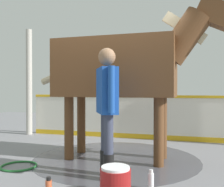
{
  "coord_description": "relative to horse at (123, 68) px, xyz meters",
  "views": [
    {
      "loc": [
        -4.51,
        -1.27,
        1.2
      ],
      "look_at": [
        -0.52,
        -0.19,
        1.15
      ],
      "focal_mm": 42.74,
      "sensor_mm": 36.0,
      "label": 1
    }
  ],
  "objects": [
    {
      "name": "ground_plane",
      "position": [
        0.02,
        0.25,
        -1.59
      ],
      "size": [
        16.0,
        16.0,
        0.02
      ],
      "primitive_type": "cube",
      "color": "gray"
    },
    {
      "name": "horse",
      "position": [
        0.0,
        0.0,
        0.0
      ],
      "size": [
        1.03,
        3.4,
        2.68
      ],
      "rotation": [
        0.0,
        0.0,
        -1.6
      ],
      "color": "brown",
      "rests_on": "ground"
    },
    {
      "name": "wash_bucket",
      "position": [
        -1.63,
        -0.29,
        -1.41
      ],
      "size": [
        0.35,
        0.35,
        0.35
      ],
      "color": "maroon",
      "rests_on": "ground"
    },
    {
      "name": "wet_patch",
      "position": [
        0.0,
        0.12,
        -1.58
      ],
      "size": [
        2.89,
        2.89,
        0.0
      ],
      "primitive_type": "cylinder",
      "color": "#4C4C54",
      "rests_on": "ground"
    },
    {
      "name": "bottle_shampoo",
      "position": [
        -1.29,
        -0.65,
        -1.47
      ],
      "size": [
        0.07,
        0.07,
        0.24
      ],
      "color": "white",
      "rests_on": "ground"
    },
    {
      "name": "barrier_wall",
      "position": [
        2.0,
        0.06,
        -1.08
      ],
      "size": [
        0.24,
        5.71,
        1.07
      ],
      "color": "silver",
      "rests_on": "ground"
    },
    {
      "name": "roof_post_far",
      "position": [
        1.86,
        3.01,
        -0.17
      ],
      "size": [
        0.16,
        0.16,
        2.83
      ],
      "primitive_type": "cylinder",
      "color": "#B7B2A8",
      "rests_on": "ground"
    },
    {
      "name": "hose_coil",
      "position": [
        -0.9,
        1.45,
        -1.56
      ],
      "size": [
        0.56,
        0.56,
        0.03
      ],
      "primitive_type": "torus",
      "color": "#267233",
      "rests_on": "ground"
    },
    {
      "name": "bottle_spray",
      "position": [
        -1.77,
        0.46,
        -1.48
      ],
      "size": [
        0.07,
        0.07,
        0.21
      ],
      "color": "#CC5933",
      "rests_on": "ground"
    },
    {
      "name": "handler",
      "position": [
        -1.01,
        -0.01,
        -0.54
      ],
      "size": [
        0.64,
        0.43,
        1.77
      ],
      "rotation": [
        0.0,
        0.0,
        2.04
      ],
      "color": "black",
      "rests_on": "ground"
    }
  ]
}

